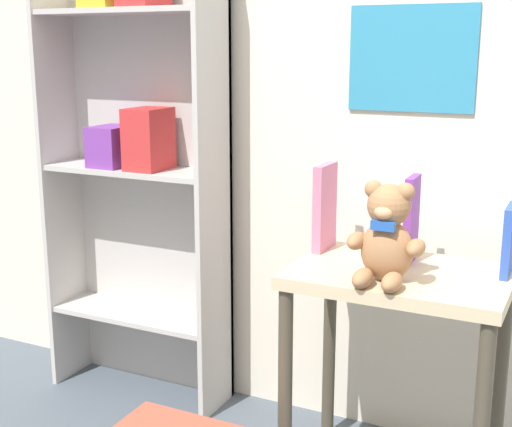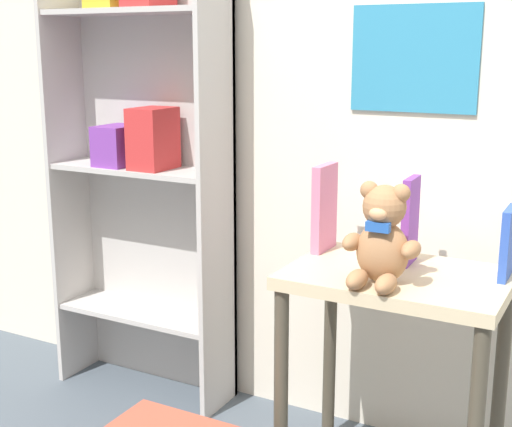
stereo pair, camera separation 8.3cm
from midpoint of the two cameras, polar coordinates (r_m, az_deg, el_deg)
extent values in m
cube|color=silver|center=(2.24, 13.87, 12.59)|extent=(4.80, 0.06, 2.50)
cube|color=teal|center=(2.21, 13.70, 11.93)|extent=(0.38, 0.01, 0.31)
cube|color=#BCB7B2|center=(2.75, -13.93, 4.00)|extent=(0.02, 0.23, 1.68)
cube|color=#BCB7B2|center=(2.37, -2.17, 2.94)|extent=(0.02, 0.23, 1.68)
cube|color=#BCB7B2|center=(2.63, -7.13, 3.88)|extent=(0.67, 0.02, 1.68)
cube|color=#BCB7B2|center=(2.68, -8.10, -7.82)|extent=(0.63, 0.21, 0.02)
cube|color=#BCB7B2|center=(2.54, -8.49, 3.53)|extent=(0.63, 0.21, 0.02)
cube|color=#BCB7B2|center=(2.51, -8.92, 15.69)|extent=(0.63, 0.21, 0.02)
cube|color=purple|center=(2.57, -10.10, 5.37)|extent=(0.12, 0.16, 0.14)
cube|color=red|center=(2.47, -7.28, 5.97)|extent=(0.12, 0.16, 0.21)
cube|color=beige|center=(1.98, 12.44, -5.11)|extent=(0.58, 0.41, 0.04)
cylinder|color=#494233|center=(2.04, 3.21, -14.42)|extent=(0.04, 0.04, 0.63)
cylinder|color=#494233|center=(2.33, 6.96, -10.81)|extent=(0.04, 0.04, 0.63)
cylinder|color=#494233|center=(2.21, 20.00, -12.89)|extent=(0.04, 0.04, 0.63)
ellipsoid|color=#A8754C|center=(1.86, 11.35, -3.05)|extent=(0.14, 0.10, 0.16)
sphere|color=#A8754C|center=(1.83, 11.52, 0.54)|extent=(0.11, 0.11, 0.11)
sphere|color=#A8754C|center=(1.83, 10.34, 1.86)|extent=(0.05, 0.05, 0.05)
sphere|color=#A8754C|center=(1.81, 12.83, 1.59)|extent=(0.05, 0.05, 0.05)
ellipsoid|color=tan|center=(1.79, 11.06, -0.01)|extent=(0.05, 0.03, 0.03)
ellipsoid|color=#A8754C|center=(1.86, 8.98, -2.26)|extent=(0.05, 0.09, 0.05)
ellipsoid|color=#A8754C|center=(1.82, 13.58, -2.85)|extent=(0.05, 0.09, 0.05)
ellipsoid|color=#A8754C|center=(1.81, 9.39, -5.24)|extent=(0.05, 0.10, 0.05)
ellipsoid|color=#A8754C|center=(1.79, 11.67, -5.56)|extent=(0.05, 0.10, 0.05)
cube|color=#2356B2|center=(1.80, 11.04, -1.07)|extent=(0.06, 0.02, 0.02)
cube|color=#D17093|center=(2.11, 6.61, 0.45)|extent=(0.03, 0.13, 0.26)
cube|color=purple|center=(2.03, 13.38, -0.59)|extent=(0.03, 0.11, 0.24)
cube|color=#2D51B7|center=(1.99, 20.64, -2.22)|extent=(0.02, 0.13, 0.19)
camera|label=1|loc=(0.04, -88.90, 0.26)|focal=50.00mm
camera|label=2|loc=(0.04, 91.10, -0.26)|focal=50.00mm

